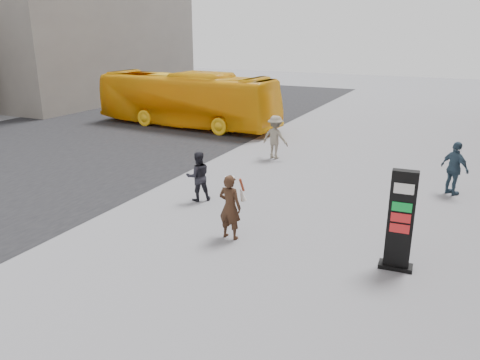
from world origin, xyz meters
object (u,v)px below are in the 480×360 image
at_px(woman, 230,206).
at_px(pedestrian_b, 275,137).
at_px(info_pylon, 401,221).
at_px(bus, 186,100).
at_px(pedestrian_a, 198,176).
at_px(pedestrian_c, 455,168).

bearing_deg(woman, pedestrian_b, -72.49).
distance_m(info_pylon, bus, 18.20).
bearing_deg(pedestrian_a, bus, -97.21).
relative_size(woman, pedestrian_c, 0.97).
relative_size(pedestrian_a, pedestrian_c, 0.89).
distance_m(pedestrian_a, pedestrian_b, 5.96).
distance_m(woman, pedestrian_b, 8.33).
relative_size(bus, pedestrian_a, 6.78).
xyz_separation_m(pedestrian_a, pedestrian_b, (0.30, 5.95, 0.12)).
bearing_deg(pedestrian_a, pedestrian_c, 168.66).
bearing_deg(info_pylon, pedestrian_b, 124.31).
height_order(info_pylon, pedestrian_c, info_pylon).
distance_m(info_pylon, woman, 4.28).
bearing_deg(pedestrian_c, bus, 15.53).
xyz_separation_m(bus, pedestrian_a, (6.91, -10.32, -0.72)).
bearing_deg(pedestrian_c, pedestrian_b, 25.01).
bearing_deg(bus, info_pylon, -128.98).
relative_size(pedestrian_a, pedestrian_b, 0.87).
bearing_deg(pedestrian_a, pedestrian_b, -133.92).
bearing_deg(info_pylon, pedestrian_a, 159.45).
height_order(woman, pedestrian_a, woman).
relative_size(woman, pedestrian_b, 0.95).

